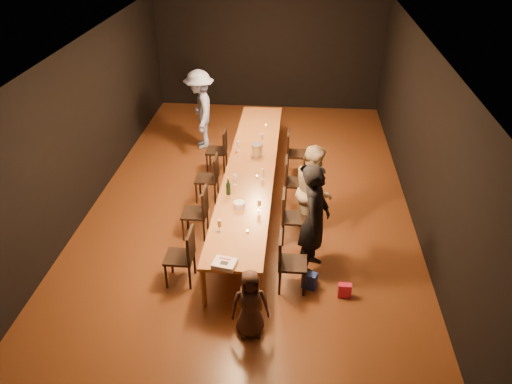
# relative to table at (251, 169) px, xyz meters

# --- Properties ---
(ground) EXTENTS (10.00, 10.00, 0.00)m
(ground) POSITION_rel_table_xyz_m (0.00, 0.00, -0.70)
(ground) COLOR #4D2C13
(ground) RESTS_ON ground
(room_shell) EXTENTS (6.04, 10.04, 3.02)m
(room_shell) POSITION_rel_table_xyz_m (0.00, 0.00, 1.38)
(room_shell) COLOR black
(room_shell) RESTS_ON ground
(table) EXTENTS (0.90, 6.00, 0.75)m
(table) POSITION_rel_table_xyz_m (0.00, 0.00, 0.00)
(table) COLOR #975E2C
(table) RESTS_ON ground
(chair_right_0) EXTENTS (0.42, 0.42, 0.93)m
(chair_right_0) POSITION_rel_table_xyz_m (0.85, -2.40, -0.24)
(chair_right_0) COLOR black
(chair_right_0) RESTS_ON ground
(chair_right_1) EXTENTS (0.42, 0.42, 0.93)m
(chair_right_1) POSITION_rel_table_xyz_m (0.85, -1.20, -0.24)
(chair_right_1) COLOR black
(chair_right_1) RESTS_ON ground
(chair_right_2) EXTENTS (0.42, 0.42, 0.93)m
(chair_right_2) POSITION_rel_table_xyz_m (0.85, 0.00, -0.24)
(chair_right_2) COLOR black
(chair_right_2) RESTS_ON ground
(chair_right_3) EXTENTS (0.42, 0.42, 0.93)m
(chair_right_3) POSITION_rel_table_xyz_m (0.85, 1.20, -0.24)
(chair_right_3) COLOR black
(chair_right_3) RESTS_ON ground
(chair_left_0) EXTENTS (0.42, 0.42, 0.93)m
(chair_left_0) POSITION_rel_table_xyz_m (-0.85, -2.40, -0.24)
(chair_left_0) COLOR black
(chair_left_0) RESTS_ON ground
(chair_left_1) EXTENTS (0.42, 0.42, 0.93)m
(chair_left_1) POSITION_rel_table_xyz_m (-0.85, -1.20, -0.24)
(chair_left_1) COLOR black
(chair_left_1) RESTS_ON ground
(chair_left_2) EXTENTS (0.42, 0.42, 0.93)m
(chair_left_2) POSITION_rel_table_xyz_m (-0.85, 0.00, -0.24)
(chair_left_2) COLOR black
(chair_left_2) RESTS_ON ground
(chair_left_3) EXTENTS (0.42, 0.42, 0.93)m
(chair_left_3) POSITION_rel_table_xyz_m (-0.85, 1.20, -0.24)
(chair_left_3) COLOR black
(chair_left_3) RESTS_ON ground
(woman_birthday) EXTENTS (0.56, 0.74, 1.84)m
(woman_birthday) POSITION_rel_table_xyz_m (1.15, -1.91, 0.22)
(woman_birthday) COLOR black
(woman_birthday) RESTS_ON ground
(woman_tan) EXTENTS (0.67, 0.84, 1.64)m
(woman_tan) POSITION_rel_table_xyz_m (1.15, -0.87, 0.12)
(woman_tan) COLOR beige
(woman_tan) RESTS_ON ground
(man_blue) EXTENTS (0.97, 1.31, 1.82)m
(man_blue) POSITION_rel_table_xyz_m (-1.38, 2.32, 0.21)
(man_blue) COLOR #8A9ED6
(man_blue) RESTS_ON ground
(child) EXTENTS (0.56, 0.42, 1.04)m
(child) POSITION_rel_table_xyz_m (0.31, -3.36, -0.18)
(child) COLOR #3C2821
(child) RESTS_ON ground
(gift_bag_red) EXTENTS (0.19, 0.11, 0.23)m
(gift_bag_red) POSITION_rel_table_xyz_m (1.63, -2.54, -0.59)
(gift_bag_red) COLOR #D9204D
(gift_bag_red) RESTS_ON ground
(gift_bag_blue) EXTENTS (0.25, 0.21, 0.26)m
(gift_bag_blue) POSITION_rel_table_xyz_m (1.12, -2.39, -0.57)
(gift_bag_blue) COLOR #253CA2
(gift_bag_blue) RESTS_ON ground
(birthday_cake) EXTENTS (0.35, 0.30, 0.07)m
(birthday_cake) POSITION_rel_table_xyz_m (-0.08, -2.90, 0.08)
(birthday_cake) COLOR white
(birthday_cake) RESTS_ON table
(plate_stack) EXTENTS (0.25, 0.25, 0.10)m
(plate_stack) POSITION_rel_table_xyz_m (-0.05, -1.42, 0.10)
(plate_stack) COLOR white
(plate_stack) RESTS_ON table
(champagne_bottle) EXTENTS (0.09, 0.09, 0.33)m
(champagne_bottle) POSITION_rel_table_xyz_m (-0.28, -1.02, 0.21)
(champagne_bottle) COLOR black
(champagne_bottle) RESTS_ON table
(ice_bucket) EXTENTS (0.27, 0.27, 0.24)m
(ice_bucket) POSITION_rel_table_xyz_m (0.07, 0.47, 0.17)
(ice_bucket) COLOR silver
(ice_bucket) RESTS_ON table
(wineglass_0) EXTENTS (0.06, 0.06, 0.21)m
(wineglass_0) POSITION_rel_table_xyz_m (-0.27, -2.10, 0.15)
(wineglass_0) COLOR beige
(wineglass_0) RESTS_ON table
(wineglass_1) EXTENTS (0.06, 0.06, 0.21)m
(wineglass_1) POSITION_rel_table_xyz_m (0.27, -1.48, 0.15)
(wineglass_1) COLOR beige
(wineglass_1) RESTS_ON table
(wineglass_2) EXTENTS (0.06, 0.06, 0.21)m
(wineglass_2) POSITION_rel_table_xyz_m (-0.21, -0.70, 0.15)
(wineglass_2) COLOR silver
(wineglass_2) RESTS_ON table
(wineglass_3) EXTENTS (0.06, 0.06, 0.21)m
(wineglass_3) POSITION_rel_table_xyz_m (0.25, -0.45, 0.15)
(wineglass_3) COLOR beige
(wineglass_3) RESTS_ON table
(wineglass_4) EXTENTS (0.06, 0.06, 0.21)m
(wineglass_4) POSITION_rel_table_xyz_m (-0.31, 0.64, 0.15)
(wineglass_4) COLOR silver
(wineglass_4) RESTS_ON table
(wineglass_5) EXTENTS (0.06, 0.06, 0.21)m
(wineglass_5) POSITION_rel_table_xyz_m (0.13, 1.03, 0.15)
(wineglass_5) COLOR silver
(wineglass_5) RESTS_ON table
(tealight_near) EXTENTS (0.05, 0.05, 0.03)m
(tealight_near) POSITION_rel_table_xyz_m (0.15, -2.09, 0.06)
(tealight_near) COLOR #B2B7B2
(tealight_near) RESTS_ON table
(tealight_mid) EXTENTS (0.05, 0.05, 0.03)m
(tealight_mid) POSITION_rel_table_xyz_m (0.15, -0.39, 0.06)
(tealight_mid) COLOR #B2B7B2
(tealight_mid) RESTS_ON table
(tealight_far) EXTENTS (0.05, 0.05, 0.03)m
(tealight_far) POSITION_rel_table_xyz_m (0.15, 1.89, 0.06)
(tealight_far) COLOR #B2B7B2
(tealight_far) RESTS_ON table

